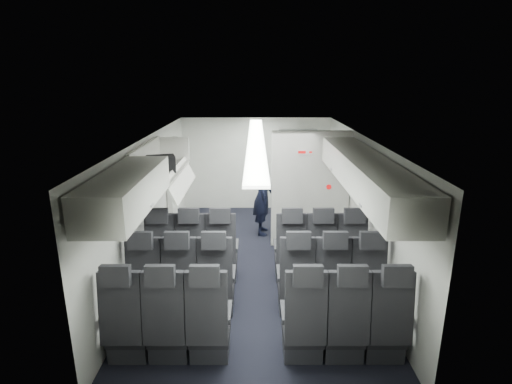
{
  "coord_description": "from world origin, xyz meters",
  "views": [
    {
      "loc": [
        -0.01,
        -6.13,
        3.05
      ],
      "look_at": [
        0.0,
        0.4,
        1.15
      ],
      "focal_mm": 28.0,
      "sensor_mm": 36.0,
      "label": 1
    }
  ],
  "objects_px": {
    "seat_row_rear": "(256,326)",
    "galley_unit": "(298,172)",
    "seat_row_mid": "(256,285)",
    "carry_on_bag": "(161,164)",
    "seat_row_front": "(256,256)",
    "boarding_door": "(174,185)",
    "flight_attendant": "(262,196)"
  },
  "relations": [
    {
      "from": "galley_unit",
      "to": "flight_attendant",
      "type": "height_order",
      "value": "galley_unit"
    },
    {
      "from": "galley_unit",
      "to": "flight_attendant",
      "type": "relative_size",
      "value": 1.22
    },
    {
      "from": "carry_on_bag",
      "to": "seat_row_rear",
      "type": "bearing_deg",
      "value": -72.3
    },
    {
      "from": "seat_row_mid",
      "to": "seat_row_rear",
      "type": "xyz_separation_m",
      "value": [
        0.0,
        -0.9,
        0.0
      ]
    },
    {
      "from": "seat_row_mid",
      "to": "carry_on_bag",
      "type": "height_order",
      "value": "carry_on_bag"
    },
    {
      "from": "boarding_door",
      "to": "carry_on_bag",
      "type": "distance_m",
      "value": 2.12
    },
    {
      "from": "seat_row_mid",
      "to": "galley_unit",
      "type": "bearing_deg",
      "value": 77.12
    },
    {
      "from": "seat_row_front",
      "to": "galley_unit",
      "type": "distance_m",
      "value": 3.43
    },
    {
      "from": "galley_unit",
      "to": "carry_on_bag",
      "type": "distance_m",
      "value": 3.98
    },
    {
      "from": "seat_row_mid",
      "to": "flight_attendant",
      "type": "xyz_separation_m",
      "value": [
        0.13,
        2.84,
        0.38
      ]
    },
    {
      "from": "seat_row_mid",
      "to": "seat_row_rear",
      "type": "distance_m",
      "value": 0.9
    },
    {
      "from": "galley_unit",
      "to": "carry_on_bag",
      "type": "height_order",
      "value": "carry_on_bag"
    },
    {
      "from": "carry_on_bag",
      "to": "seat_row_mid",
      "type": "bearing_deg",
      "value": -54.9
    },
    {
      "from": "flight_attendant",
      "to": "seat_row_mid",
      "type": "bearing_deg",
      "value": 177.79
    },
    {
      "from": "seat_row_front",
      "to": "seat_row_mid",
      "type": "height_order",
      "value": "same"
    },
    {
      "from": "seat_row_rear",
      "to": "carry_on_bag",
      "type": "relative_size",
      "value": 8.32
    },
    {
      "from": "seat_row_mid",
      "to": "seat_row_rear",
      "type": "bearing_deg",
      "value": -90.0
    },
    {
      "from": "boarding_door",
      "to": "flight_attendant",
      "type": "height_order",
      "value": "boarding_door"
    },
    {
      "from": "galley_unit",
      "to": "flight_attendant",
      "type": "distance_m",
      "value": 1.56
    },
    {
      "from": "galley_unit",
      "to": "seat_row_front",
      "type": "bearing_deg",
      "value": -106.28
    },
    {
      "from": "seat_row_front",
      "to": "carry_on_bag",
      "type": "height_order",
      "value": "carry_on_bag"
    },
    {
      "from": "seat_row_rear",
      "to": "galley_unit",
      "type": "bearing_deg",
      "value": 79.35
    },
    {
      "from": "seat_row_front",
      "to": "seat_row_mid",
      "type": "xyz_separation_m",
      "value": [
        0.0,
        -0.9,
        0.0
      ]
    },
    {
      "from": "seat_row_rear",
      "to": "galley_unit",
      "type": "xyz_separation_m",
      "value": [
        0.95,
        5.05,
        0.55
      ]
    },
    {
      "from": "seat_row_mid",
      "to": "carry_on_bag",
      "type": "xyz_separation_m",
      "value": [
        -1.4,
        1.05,
        1.41
      ]
    },
    {
      "from": "boarding_door",
      "to": "carry_on_bag",
      "type": "bearing_deg",
      "value": -82.99
    },
    {
      "from": "seat_row_mid",
      "to": "boarding_door",
      "type": "distance_m",
      "value": 3.45
    },
    {
      "from": "seat_row_front",
      "to": "galley_unit",
      "type": "relative_size",
      "value": 1.75
    },
    {
      "from": "flight_attendant",
      "to": "galley_unit",
      "type": "bearing_deg",
      "value": -31.66
    },
    {
      "from": "seat_row_mid",
      "to": "boarding_door",
      "type": "xyz_separation_m",
      "value": [
        -1.64,
        2.99,
        0.55
      ]
    },
    {
      "from": "seat_row_rear",
      "to": "boarding_door",
      "type": "xyz_separation_m",
      "value": [
        -1.64,
        3.89,
        0.55
      ]
    },
    {
      "from": "seat_row_mid",
      "to": "galley_unit",
      "type": "height_order",
      "value": "galley_unit"
    }
  ]
}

